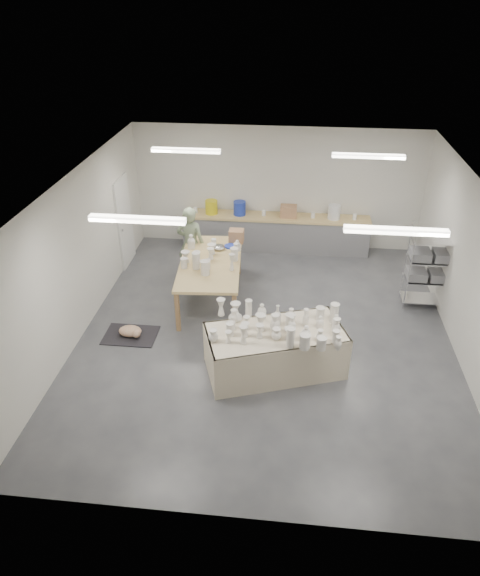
# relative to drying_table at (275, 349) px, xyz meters

# --- Properties ---
(room) EXTENTS (8.00, 8.02, 3.00)m
(room) POSITION_rel_drying_table_xyz_m (-0.34, 1.13, 1.61)
(room) COLOR #424449
(room) RESTS_ON ground
(back_counter) EXTENTS (4.60, 0.60, 1.24)m
(back_counter) POSITION_rel_drying_table_xyz_m (-0.24, 4.72, 0.04)
(back_counter) COLOR tan
(back_counter) RESTS_ON ground
(wire_shelf) EXTENTS (0.88, 0.48, 1.80)m
(wire_shelf) POSITION_rel_drying_table_xyz_m (2.97, 2.44, 0.47)
(wire_shelf) COLOR silver
(wire_shelf) RESTS_ON ground
(drying_table) EXTENTS (2.54, 1.83, 1.19)m
(drying_table) POSITION_rel_drying_table_xyz_m (0.00, 0.00, 0.00)
(drying_table) COLOR olive
(drying_table) RESTS_ON ground
(work_table) EXTENTS (1.40, 2.54, 1.28)m
(work_table) POSITION_rel_drying_table_xyz_m (-1.43, 2.26, 0.47)
(work_table) COLOR tan
(work_table) RESTS_ON ground
(rug) EXTENTS (1.00, 0.70, 0.02)m
(rug) POSITION_rel_drying_table_xyz_m (-2.80, 0.70, -0.44)
(rug) COLOR black
(rug) RESTS_ON ground
(cat) EXTENTS (0.46, 0.35, 0.19)m
(cat) POSITION_rel_drying_table_xyz_m (-2.78, 0.68, -0.33)
(cat) COLOR white
(cat) RESTS_ON rug
(potter) EXTENTS (0.70, 0.52, 1.74)m
(potter) POSITION_rel_drying_table_xyz_m (-2.03, 3.01, 0.42)
(potter) COLOR gray
(potter) RESTS_ON ground
(red_stool) EXTENTS (0.49, 0.49, 0.36)m
(red_stool) POSITION_rel_drying_table_xyz_m (-2.03, 3.28, -0.13)
(red_stool) COLOR red
(red_stool) RESTS_ON ground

